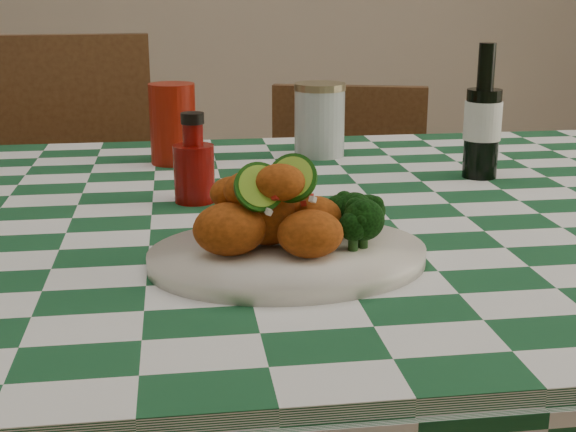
{
  "coord_description": "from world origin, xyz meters",
  "views": [
    {
      "loc": [
        -0.17,
        -1.03,
        1.08
      ],
      "look_at": [
        -0.05,
        -0.22,
        0.84
      ],
      "focal_mm": 50.0,
      "sensor_mm": 36.0,
      "label": 1
    }
  ],
  "objects": [
    {
      "name": "plate",
      "position": [
        -0.05,
        -0.22,
        0.8
      ],
      "size": [
        0.32,
        0.26,
        0.02
      ],
      "primitive_type": null,
      "rotation": [
        0.0,
        0.0,
        0.06
      ],
      "color": "silver",
      "rests_on": "dining_table"
    },
    {
      "name": "fried_chicken_pile",
      "position": [
        -0.06,
        -0.22,
        0.85
      ],
      "size": [
        0.15,
        0.11,
        0.09
      ],
      "primitive_type": null,
      "color": "#AF4710",
      "rests_on": "plate"
    },
    {
      "name": "broccoli_side",
      "position": [
        0.03,
        -0.2,
        0.83
      ],
      "size": [
        0.07,
        0.07,
        0.05
      ],
      "primitive_type": null,
      "color": "black",
      "rests_on": "plate"
    },
    {
      "name": "red_tumbler",
      "position": [
        -0.17,
        0.32,
        0.85
      ],
      "size": [
        0.09,
        0.09,
        0.13
      ],
      "primitive_type": "cylinder",
      "rotation": [
        0.0,
        0.0,
        0.22
      ],
      "color": "maroon",
      "rests_on": "dining_table"
    },
    {
      "name": "ketchup_bottle",
      "position": [
        -0.15,
        0.06,
        0.85
      ],
      "size": [
        0.07,
        0.07,
        0.13
      ],
      "primitive_type": null,
      "rotation": [
        0.0,
        0.0,
        0.29
      ],
      "color": "#6E0805",
      "rests_on": "dining_table"
    },
    {
      "name": "mason_jar",
      "position": [
        0.08,
        0.34,
        0.85
      ],
      "size": [
        0.12,
        0.12,
        0.13
      ],
      "primitive_type": null,
      "rotation": [
        0.0,
        0.0,
        -0.36
      ],
      "color": "#B2BCBA",
      "rests_on": "dining_table"
    },
    {
      "name": "beer_bottle",
      "position": [
        0.3,
        0.15,
        0.89
      ],
      "size": [
        0.06,
        0.06,
        0.21
      ],
      "primitive_type": null,
      "rotation": [
        0.0,
        0.0,
        -0.12
      ],
      "color": "black",
      "rests_on": "dining_table"
    },
    {
      "name": "wooden_chair_left",
      "position": [
        -0.44,
        0.69,
        0.48
      ],
      "size": [
        0.46,
        0.48,
        0.97
      ],
      "primitive_type": null,
      "rotation": [
        0.0,
        0.0,
        0.05
      ],
      "color": "#472814",
      "rests_on": "ground"
    },
    {
      "name": "wooden_chair_right",
      "position": [
        0.22,
        0.74,
        0.42
      ],
      "size": [
        0.47,
        0.49,
        0.84
      ],
      "primitive_type": null,
      "rotation": [
        0.0,
        0.0,
        -0.26
      ],
      "color": "#472814",
      "rests_on": "ground"
    }
  ]
}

